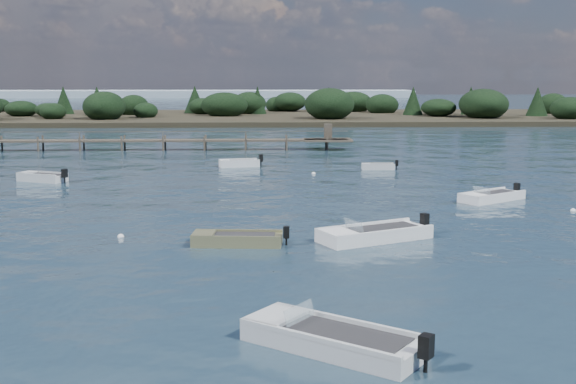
{
  "coord_description": "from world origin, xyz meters",
  "views": [
    {
      "loc": [
        -3.05,
        -27.67,
        7.78
      ],
      "look_at": [
        -1.49,
        14.0,
        1.0
      ],
      "focal_mm": 45.0,
      "sensor_mm": 36.0,
      "label": 1
    }
  ],
  "objects_px": {
    "dinghy_mid_white_b": "(492,198)",
    "jetty": "(82,141)",
    "tender_far_grey_b": "(378,168)",
    "dinghy_mid_white_a": "(374,236)",
    "dinghy_mid_grey": "(237,241)",
    "tender_far_grey": "(42,179)",
    "dinghy_near_olive": "(332,343)",
    "tender_far_white": "(239,165)"
  },
  "relations": [
    {
      "from": "dinghy_mid_white_a",
      "to": "dinghy_mid_white_b",
      "type": "bearing_deg",
      "value": 49.42
    },
    {
      "from": "tender_far_grey",
      "to": "dinghy_mid_grey",
      "type": "bearing_deg",
      "value": -54.02
    },
    {
      "from": "dinghy_mid_white_b",
      "to": "dinghy_near_olive",
      "type": "relative_size",
      "value": 0.87
    },
    {
      "from": "tender_far_grey_b",
      "to": "dinghy_mid_grey",
      "type": "height_order",
      "value": "dinghy_mid_grey"
    },
    {
      "from": "tender_far_grey_b",
      "to": "dinghy_near_olive",
      "type": "height_order",
      "value": "dinghy_near_olive"
    },
    {
      "from": "tender_far_grey",
      "to": "dinghy_near_olive",
      "type": "bearing_deg",
      "value": -61.65
    },
    {
      "from": "dinghy_mid_white_b",
      "to": "jetty",
      "type": "bearing_deg",
      "value": 136.24
    },
    {
      "from": "dinghy_mid_white_b",
      "to": "dinghy_mid_white_a",
      "type": "relative_size",
      "value": 0.81
    },
    {
      "from": "tender_far_grey_b",
      "to": "dinghy_near_olive",
      "type": "relative_size",
      "value": 0.57
    },
    {
      "from": "dinghy_mid_white_b",
      "to": "jetty",
      "type": "xyz_separation_m",
      "value": [
        -33.1,
        31.69,
        0.83
      ]
    },
    {
      "from": "dinghy_mid_white_a",
      "to": "jetty",
      "type": "xyz_separation_m",
      "value": [
        -24.05,
        42.25,
        0.81
      ]
    },
    {
      "from": "dinghy_mid_white_b",
      "to": "tender_far_white",
      "type": "xyz_separation_m",
      "value": [
        -16.29,
        17.52,
        0.02
      ]
    },
    {
      "from": "dinghy_mid_white_b",
      "to": "dinghy_mid_white_a",
      "type": "bearing_deg",
      "value": -130.58
    },
    {
      "from": "dinghy_mid_white_b",
      "to": "tender_far_grey",
      "type": "distance_m",
      "value": 32.02
    },
    {
      "from": "tender_far_white",
      "to": "jetty",
      "type": "xyz_separation_m",
      "value": [
        -16.81,
        14.17,
        0.8
      ]
    },
    {
      "from": "tender_far_grey_b",
      "to": "tender_far_grey",
      "type": "height_order",
      "value": "tender_far_grey"
    },
    {
      "from": "dinghy_near_olive",
      "to": "jetty",
      "type": "bearing_deg",
      "value": 110.29
    },
    {
      "from": "dinghy_near_olive",
      "to": "dinghy_mid_white_b",
      "type": "bearing_deg",
      "value": 62.95
    },
    {
      "from": "tender_far_grey_b",
      "to": "jetty",
      "type": "bearing_deg",
      "value": 149.88
    },
    {
      "from": "dinghy_mid_white_b",
      "to": "tender_far_white",
      "type": "relative_size",
      "value": 1.22
    },
    {
      "from": "dinghy_mid_white_b",
      "to": "tender_far_grey_b",
      "type": "distance_m",
      "value": 15.92
    },
    {
      "from": "dinghy_near_olive",
      "to": "jetty",
      "type": "relative_size",
      "value": 0.08
    },
    {
      "from": "dinghy_mid_white_a",
      "to": "dinghy_near_olive",
      "type": "height_order",
      "value": "dinghy_near_olive"
    },
    {
      "from": "tender_far_grey_b",
      "to": "dinghy_mid_white_a",
      "type": "xyz_separation_m",
      "value": [
        -4.36,
        -25.77,
        0.03
      ]
    },
    {
      "from": "jetty",
      "to": "dinghy_mid_white_a",
      "type": "bearing_deg",
      "value": -60.35
    },
    {
      "from": "tender_far_white",
      "to": "dinghy_mid_white_a",
      "type": "bearing_deg",
      "value": -75.53
    },
    {
      "from": "dinghy_mid_grey",
      "to": "dinghy_near_olive",
      "type": "relative_size",
      "value": 0.85
    },
    {
      "from": "tender_far_grey_b",
      "to": "dinghy_mid_grey",
      "type": "xyz_separation_m",
      "value": [
        -10.86,
        -26.51,
        0.01
      ]
    },
    {
      "from": "tender_far_grey",
      "to": "dinghy_mid_white_a",
      "type": "bearing_deg",
      "value": -42.86
    },
    {
      "from": "dinghy_mid_white_b",
      "to": "dinghy_near_olive",
      "type": "xyz_separation_m",
      "value": [
        -12.4,
        -24.29,
        0.02
      ]
    },
    {
      "from": "tender_far_white",
      "to": "tender_far_grey_b",
      "type": "relative_size",
      "value": 1.26
    },
    {
      "from": "dinghy_mid_grey",
      "to": "dinghy_mid_white_a",
      "type": "distance_m",
      "value": 6.54
    },
    {
      "from": "dinghy_mid_grey",
      "to": "dinghy_mid_white_a",
      "type": "relative_size",
      "value": 0.78
    },
    {
      "from": "tender_far_grey",
      "to": "dinghy_mid_white_a",
      "type": "distance_m",
      "value": 29.41
    },
    {
      "from": "tender_far_white",
      "to": "jetty",
      "type": "relative_size",
      "value": 0.06
    },
    {
      "from": "dinghy_near_olive",
      "to": "tender_far_white",
      "type": "bearing_deg",
      "value": 95.31
    },
    {
      "from": "dinghy_mid_grey",
      "to": "dinghy_near_olive",
      "type": "height_order",
      "value": "dinghy_near_olive"
    },
    {
      "from": "dinghy_mid_white_b",
      "to": "jetty",
      "type": "relative_size",
      "value": 0.07
    },
    {
      "from": "tender_far_grey_b",
      "to": "dinghy_near_olive",
      "type": "xyz_separation_m",
      "value": [
        -7.72,
        -39.5,
        0.03
      ]
    },
    {
      "from": "dinghy_near_olive",
      "to": "jetty",
      "type": "height_order",
      "value": "jetty"
    },
    {
      "from": "dinghy_mid_white_b",
      "to": "tender_far_grey_b",
      "type": "relative_size",
      "value": 1.54
    },
    {
      "from": "dinghy_mid_white_b",
      "to": "tender_far_grey",
      "type": "xyz_separation_m",
      "value": [
        -30.6,
        9.44,
        0.02
      ]
    }
  ]
}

